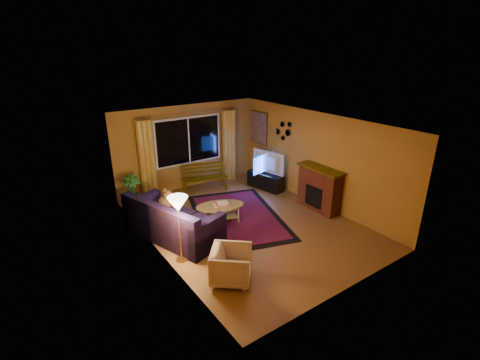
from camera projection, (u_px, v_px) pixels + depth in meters
floor at (247, 224)px, 8.50m from camera, size 4.50×6.00×0.02m
ceiling at (248, 122)px, 7.59m from camera, size 4.50×6.00×0.02m
wall_back at (188, 147)px, 10.35m from camera, size 4.50×0.02×2.50m
wall_left at (155, 199)px, 6.85m from camera, size 0.02×6.00×2.50m
wall_right at (316, 159)px, 9.25m from camera, size 0.02×6.00×2.50m
window at (189, 141)px, 10.23m from camera, size 2.00×0.02×1.30m
curtain_rod at (188, 114)px, 9.91m from camera, size 3.20×0.03×0.03m
curtain_left at (147, 160)px, 9.58m from camera, size 0.36×0.36×2.24m
curtain_right at (229, 145)px, 11.02m from camera, size 0.36×0.36×2.24m
bench at (205, 185)px, 10.35m from camera, size 1.40×0.72×0.40m
potted_plant at (132, 193)px, 9.10m from camera, size 0.55×0.55×0.94m
sofa at (173, 218)px, 7.76m from camera, size 1.65×2.49×0.93m
dog at (165, 200)px, 8.09m from camera, size 0.35×0.48×0.50m
armchair at (231, 263)px, 6.33m from camera, size 0.96×0.97×0.73m
floor_lamp at (180, 230)px, 6.80m from camera, size 0.30×0.30×1.39m
rug at (237, 216)px, 8.85m from camera, size 2.88×3.65×0.02m
coffee_table at (220, 213)px, 8.55m from camera, size 1.52×1.52×0.43m
tv_console at (266, 181)px, 10.52m from camera, size 0.61×1.22×0.49m
television at (266, 163)px, 10.31m from camera, size 0.40×1.15×0.66m
fireplace at (319, 190)px, 9.09m from camera, size 0.40×1.20×1.10m
mirror_cluster at (283, 130)px, 10.02m from camera, size 0.06×0.60×0.56m
painting at (259, 128)px, 10.96m from camera, size 0.04×0.76×0.96m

